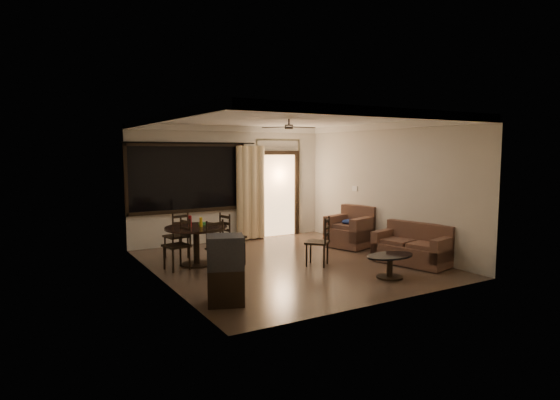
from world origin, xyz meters
TOP-DOWN VIEW (x-y plane):
  - ground at (0.00, 0.00)m, footprint 5.50×5.50m
  - room_shell at (0.59, 1.77)m, footprint 5.50×6.70m
  - dining_table at (-1.61, 0.77)m, footprint 1.19×1.19m
  - dining_chair_west at (-2.04, 0.62)m, footprint 0.49×0.49m
  - dining_chair_east at (-0.79, 0.93)m, footprint 0.49×0.49m
  - dining_chair_south at (-1.45, -0.07)m, footprint 0.49×0.54m
  - dining_chair_north at (-1.75, 1.55)m, footprint 0.49×0.49m
  - tv_cabinet at (-2.05, -1.64)m, footprint 0.65×0.62m
  - sofa at (2.10, -1.24)m, footprint 1.08×1.57m
  - armchair at (2.10, 0.66)m, footprint 1.13×1.13m
  - coffee_table at (0.97, -1.79)m, footprint 0.93×0.56m
  - side_chair at (0.40, -0.42)m, footprint 0.59×0.59m

SIDE VIEW (x-z plane):
  - ground at x=0.00m, z-range 0.00..0.00m
  - coffee_table at x=0.97m, z-range 0.07..0.47m
  - side_chair at x=0.40m, z-range -0.19..0.75m
  - dining_chair_west at x=-2.04m, z-range -0.19..0.76m
  - dining_chair_east at x=-0.79m, z-range -0.19..0.76m
  - dining_chair_north at x=-1.75m, z-range -0.19..0.76m
  - sofa at x=2.10m, z-range -0.08..0.69m
  - dining_chair_south at x=-1.45m, z-range -0.17..0.78m
  - armchair at x=2.10m, z-range -0.08..0.83m
  - tv_cabinet at x=-2.05m, z-range 0.00..1.00m
  - dining_table at x=-1.61m, z-range 0.11..1.07m
  - room_shell at x=0.59m, z-range -0.92..4.58m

